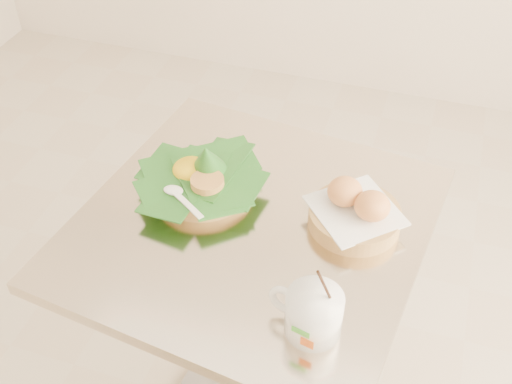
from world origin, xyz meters
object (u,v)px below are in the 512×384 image
(cafe_table, at_px, (252,289))
(rice_basket, at_px, (202,176))
(bread_basket, at_px, (356,212))
(coffee_mug, at_px, (312,312))

(cafe_table, bearing_deg, rice_basket, 153.81)
(bread_basket, height_order, coffee_mug, coffee_mug)
(rice_basket, relative_size, bread_basket, 1.18)
(cafe_table, distance_m, bread_basket, 0.33)
(cafe_table, xyz_separation_m, bread_basket, (0.21, 0.06, 0.26))
(cafe_table, bearing_deg, bread_basket, 16.06)
(cafe_table, distance_m, rice_basket, 0.30)
(cafe_table, bearing_deg, coffee_mug, -50.72)
(rice_basket, bearing_deg, bread_basket, -1.21)
(bread_basket, relative_size, coffee_mug, 1.31)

